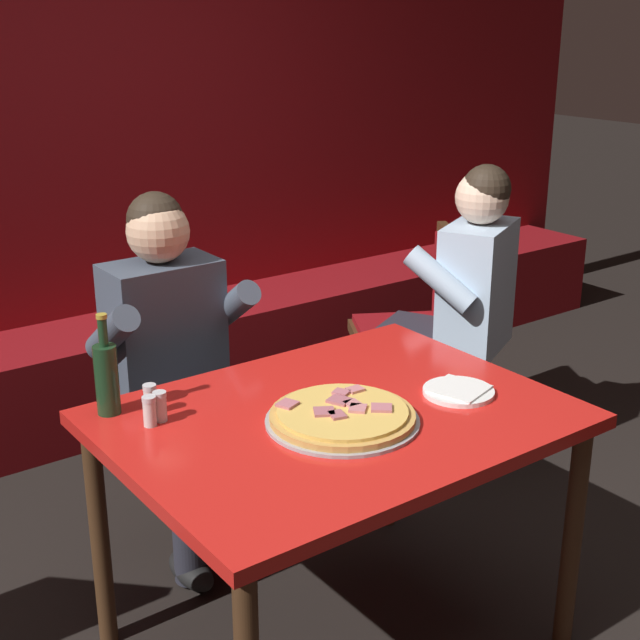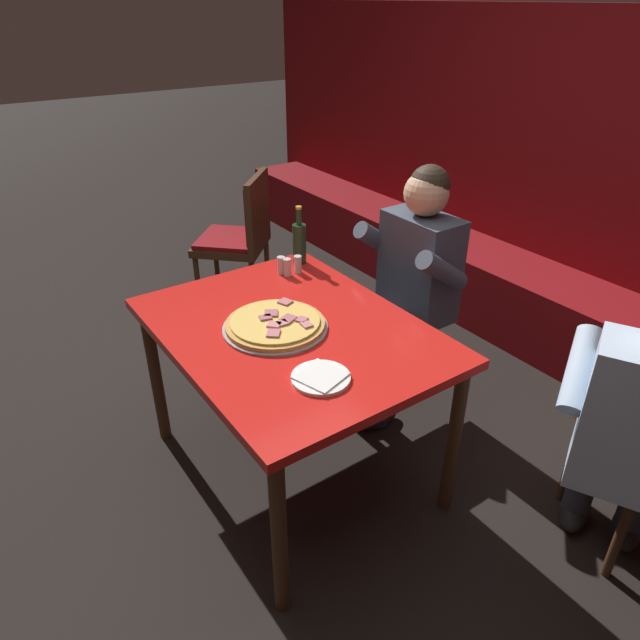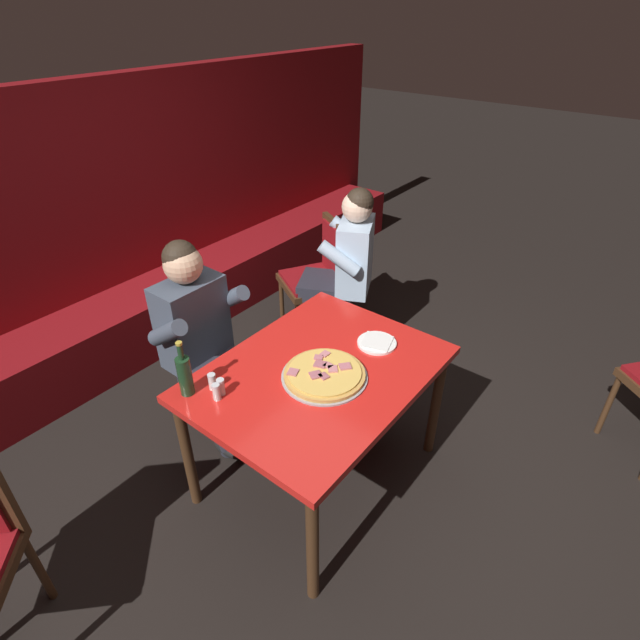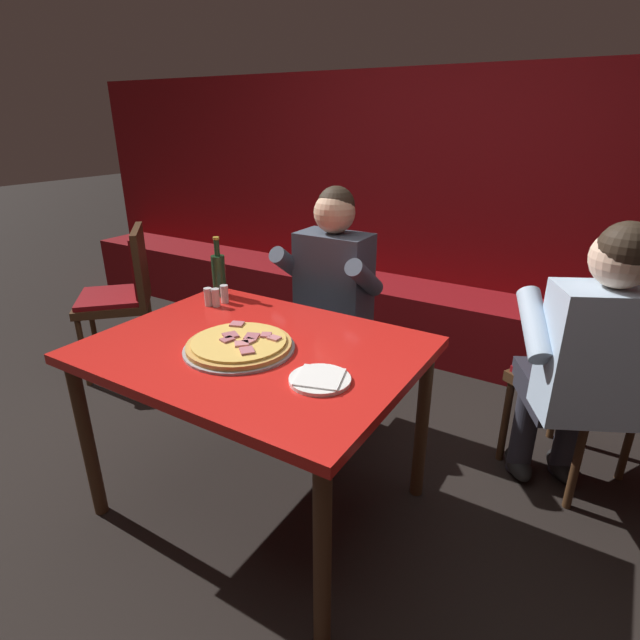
% 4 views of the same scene
% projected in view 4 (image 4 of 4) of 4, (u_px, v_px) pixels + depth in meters
% --- Properties ---
extents(ground_plane, '(24.00, 24.00, 0.00)m').
position_uv_depth(ground_plane, '(263.00, 501.00, 2.23)').
color(ground_plane, black).
extents(booth_wall_panel, '(6.80, 0.16, 1.90)m').
position_uv_depth(booth_wall_panel, '(443.00, 212.00, 3.59)').
color(booth_wall_panel, maroon).
rests_on(booth_wall_panel, ground_plane).
extents(booth_bench, '(6.46, 0.48, 0.46)m').
position_uv_depth(booth_bench, '(419.00, 319.00, 3.61)').
color(booth_bench, maroon).
rests_on(booth_bench, ground_plane).
extents(main_dining_table, '(1.24, 0.95, 0.77)m').
position_uv_depth(main_dining_table, '(255.00, 364.00, 1.97)').
color(main_dining_table, '#422816').
rests_on(main_dining_table, ground_plane).
extents(pizza, '(0.42, 0.42, 0.05)m').
position_uv_depth(pizza, '(239.00, 345.00, 1.90)').
color(pizza, '#9E9EA3').
rests_on(pizza, main_dining_table).
extents(plate_white_paper, '(0.21, 0.21, 0.02)m').
position_uv_depth(plate_white_paper, '(320.00, 379.00, 1.67)').
color(plate_white_paper, white).
rests_on(plate_white_paper, main_dining_table).
extents(beer_bottle, '(0.07, 0.07, 0.29)m').
position_uv_depth(beer_bottle, '(219.00, 274.00, 2.44)').
color(beer_bottle, '#19381E').
rests_on(beer_bottle, main_dining_table).
extents(shaker_black_pepper, '(0.04, 0.04, 0.09)m').
position_uv_depth(shaker_black_pepper, '(225.00, 295.00, 2.37)').
color(shaker_black_pepper, silver).
rests_on(shaker_black_pepper, main_dining_table).
extents(shaker_oregano, '(0.04, 0.04, 0.09)m').
position_uv_depth(shaker_oregano, '(208.00, 298.00, 2.33)').
color(shaker_oregano, silver).
rests_on(shaker_oregano, main_dining_table).
extents(shaker_red_pepper_flakes, '(0.04, 0.04, 0.09)m').
position_uv_depth(shaker_red_pepper_flakes, '(216.00, 298.00, 2.32)').
color(shaker_red_pepper_flakes, silver).
rests_on(shaker_red_pepper_flakes, main_dining_table).
extents(diner_seated_blue_shirt, '(0.53, 0.53, 1.27)m').
position_uv_depth(diner_seated_blue_shirt, '(325.00, 300.00, 2.60)').
color(diner_seated_blue_shirt, black).
rests_on(diner_seated_blue_shirt, ground_plane).
extents(dining_chair_by_booth, '(0.62, 0.62, 0.95)m').
position_uv_depth(dining_chair_by_booth, '(124.00, 289.00, 3.21)').
color(dining_chair_by_booth, '#422816').
rests_on(dining_chair_by_booth, ground_plane).
extents(dining_chair_near_left, '(0.60, 0.60, 0.94)m').
position_uv_depth(dining_chair_near_left, '(595.00, 375.00, 2.16)').
color(dining_chair_near_left, '#422816').
rests_on(dining_chair_near_left, ground_plane).
extents(diner_standing_companion, '(0.61, 0.63, 1.27)m').
position_uv_depth(diner_standing_companion, '(586.00, 362.00, 1.94)').
color(diner_standing_companion, black).
rests_on(diner_standing_companion, ground_plane).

